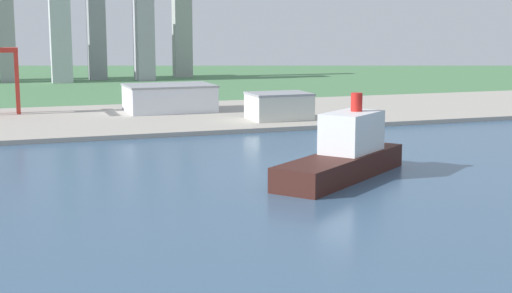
% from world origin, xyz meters
% --- Properties ---
extents(ground_plane, '(2400.00, 2400.00, 0.00)m').
position_xyz_m(ground_plane, '(0.00, 300.00, 0.00)').
color(ground_plane, '#49794C').
extents(water_bay, '(840.00, 360.00, 0.15)m').
position_xyz_m(water_bay, '(0.00, 240.00, 0.07)').
color(water_bay, '#385675').
rests_on(water_bay, ground).
extents(industrial_pier, '(840.00, 140.00, 2.50)m').
position_xyz_m(industrial_pier, '(0.00, 490.00, 1.25)').
color(industrial_pier, '#A59E92').
rests_on(industrial_pier, ground).
extents(cargo_ship, '(67.38, 57.51, 30.32)m').
position_xyz_m(cargo_ship, '(64.20, 303.35, 8.61)').
color(cargo_ship, '#381914').
rests_on(cargo_ship, water_bay).
extents(warehouse_main, '(52.90, 38.29, 16.42)m').
position_xyz_m(warehouse_main, '(45.81, 509.77, 10.73)').
color(warehouse_main, silver).
rests_on(warehouse_main, industrial_pier).
extents(warehouse_annex, '(33.51, 26.15, 15.00)m').
position_xyz_m(warehouse_annex, '(95.22, 451.07, 10.02)').
color(warehouse_annex, silver).
rests_on(warehouse_annex, industrial_pier).
extents(distant_skyline, '(339.60, 72.23, 157.96)m').
position_xyz_m(distant_skyline, '(-33.65, 823.59, 57.44)').
color(distant_skyline, '#B2B3B4').
rests_on(distant_skyline, ground).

